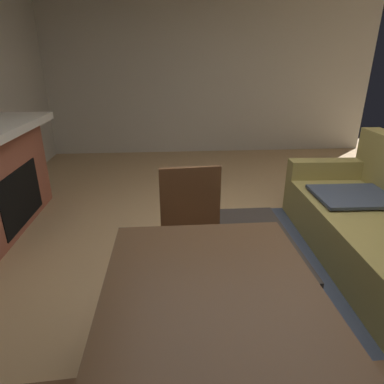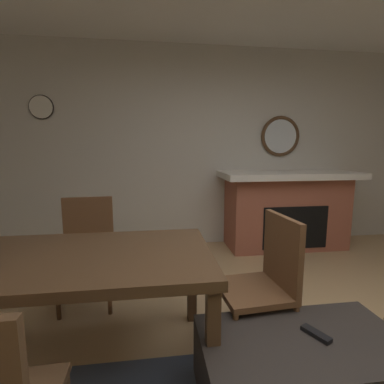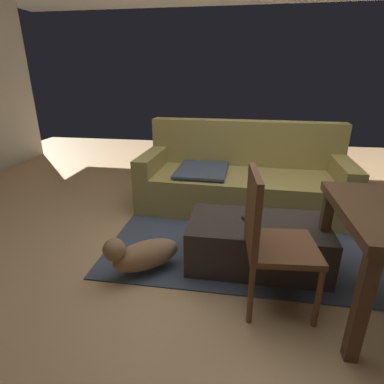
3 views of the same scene
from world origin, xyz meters
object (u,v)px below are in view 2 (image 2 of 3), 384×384
(fireplace, at_px, (286,209))
(ottoman_coffee_table, at_px, (302,371))
(dining_chair_south, at_px, (88,244))
(dining_chair_west, at_px, (266,276))
(wall_clock, at_px, (41,107))
(tv_remote, at_px, (316,334))
(dining_table, at_px, (56,267))
(round_wall_mirror, at_px, (280,136))

(fireplace, relative_size, ottoman_coffee_table, 1.68)
(dining_chair_south, relative_size, dining_chair_west, 1.00)
(dining_chair_south, xyz_separation_m, wall_clock, (0.78, -1.37, 1.36))
(tv_remote, bearing_deg, wall_clock, -75.36)
(dining_table, height_order, wall_clock, wall_clock)
(ottoman_coffee_table, bearing_deg, fireplace, -113.81)
(fireplace, height_order, dining_chair_west, fireplace)
(round_wall_mirror, bearing_deg, ottoman_coffee_table, 68.50)
(round_wall_mirror, bearing_deg, tv_remote, 69.82)
(fireplace, bearing_deg, dining_chair_west, 60.76)
(dining_chair_south, bearing_deg, ottoman_coffee_table, 136.57)
(dining_chair_south, bearing_deg, wall_clock, -60.40)
(round_wall_mirror, distance_m, dining_table, 3.39)
(dining_chair_west, xyz_separation_m, wall_clock, (2.11, -2.21, 1.36))
(dining_table, height_order, dining_chair_south, dining_chair_south)
(dining_table, relative_size, dining_chair_south, 2.01)
(round_wall_mirror, relative_size, ottoman_coffee_table, 0.53)
(tv_remote, xyz_separation_m, dining_chair_west, (0.11, -0.43, 0.13))
(dining_chair_south, distance_m, wall_clock, 2.08)
(dining_table, bearing_deg, round_wall_mirror, -137.30)
(dining_chair_west, distance_m, wall_clock, 3.35)
(dining_chair_south, bearing_deg, fireplace, -155.77)
(ottoman_coffee_table, bearing_deg, round_wall_mirror, -111.50)
(dining_chair_south, bearing_deg, tv_remote, 138.49)
(ottoman_coffee_table, bearing_deg, dining_table, -18.01)
(wall_clock, bearing_deg, dining_chair_west, 133.66)
(fireplace, height_order, dining_table, fireplace)
(round_wall_mirror, relative_size, dining_chair_west, 0.62)
(fireplace, height_order, ottoman_coffee_table, fireplace)
(dining_table, xyz_separation_m, dining_chair_west, (-1.33, -0.01, -0.14))
(dining_table, relative_size, wall_clock, 6.17)
(round_wall_mirror, distance_m, ottoman_coffee_table, 3.16)
(ottoman_coffee_table, bearing_deg, wall_clock, -51.18)
(dining_chair_south, bearing_deg, dining_chair_west, 147.73)
(dining_table, xyz_separation_m, dining_chair_south, (0.01, -0.85, -0.14))
(dining_table, distance_m, dining_chair_south, 0.86)
(ottoman_coffee_table, relative_size, dining_table, 0.58)
(dining_chair_south, height_order, dining_chair_west, same)
(round_wall_mirror, bearing_deg, wall_clock, 0.00)
(dining_table, bearing_deg, dining_chair_south, -89.66)
(dining_chair_west, bearing_deg, wall_clock, -46.34)
(round_wall_mirror, xyz_separation_m, dining_table, (2.41, 2.22, -0.87))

